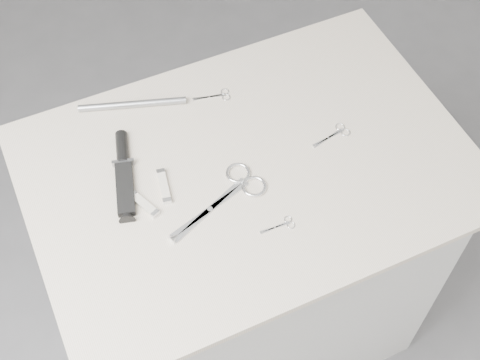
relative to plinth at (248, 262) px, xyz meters
name	(u,v)px	position (x,y,z in m)	size (l,w,h in m)	color
ground	(247,325)	(0.00, 0.00, -0.46)	(4.00, 4.00, 0.01)	slate
plinth	(248,262)	(0.00, 0.00, 0.00)	(0.90, 0.60, 0.90)	silver
display_board	(250,168)	(0.00, 0.00, 0.46)	(1.00, 0.70, 0.02)	beige
large_shears	(233,190)	(-0.06, -0.05, 0.47)	(0.25, 0.14, 0.01)	silver
embroidery_scissors_a	(336,134)	(0.22, 0.00, 0.47)	(0.10, 0.04, 0.00)	silver
embroidery_scissors_b	(217,96)	(0.02, 0.22, 0.47)	(0.09, 0.04, 0.00)	silver
tiny_scissors	(281,225)	(-0.01, -0.17, 0.47)	(0.08, 0.03, 0.00)	silver
sheathed_knife	(124,170)	(-0.26, 0.10, 0.48)	(0.09, 0.23, 0.03)	black
pocket_knife_a	(144,205)	(-0.25, 0.00, 0.47)	(0.05, 0.08, 0.01)	beige
pocket_knife_b	(164,186)	(-0.20, 0.02, 0.48)	(0.04, 0.09, 0.01)	beige
metal_rail	(132,104)	(-0.18, 0.28, 0.48)	(0.02, 0.02, 0.26)	#94979C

